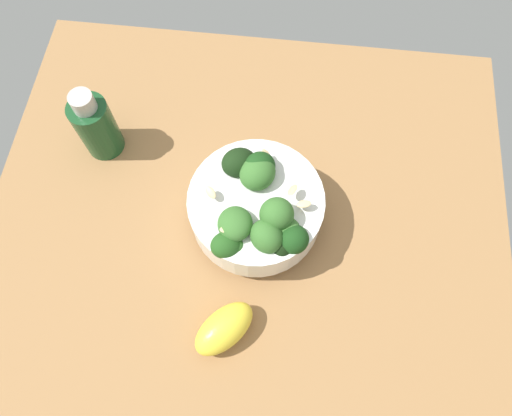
% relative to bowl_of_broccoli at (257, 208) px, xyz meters
% --- Properties ---
extents(ground_plane, '(0.71, 0.71, 0.04)m').
position_rel_bowl_of_broccoli_xyz_m(ground_plane, '(-0.03, 0.02, -0.07)').
color(ground_plane, '#996D42').
extents(bowl_of_broccoli, '(0.17, 0.17, 0.11)m').
position_rel_bowl_of_broccoli_xyz_m(bowl_of_broccoli, '(0.00, 0.00, 0.00)').
color(bowl_of_broccoli, white).
rests_on(bowl_of_broccoli, ground_plane).
extents(lemon_wedge, '(0.09, 0.09, 0.04)m').
position_rel_bowl_of_broccoli_xyz_m(lemon_wedge, '(-0.15, 0.02, -0.03)').
color(lemon_wedge, yellow).
rests_on(lemon_wedge, ground_plane).
extents(bottle_tall, '(0.05, 0.05, 0.12)m').
position_rel_bowl_of_broccoli_xyz_m(bottle_tall, '(0.10, 0.23, 0.00)').
color(bottle_tall, '#194723').
rests_on(bottle_tall, ground_plane).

